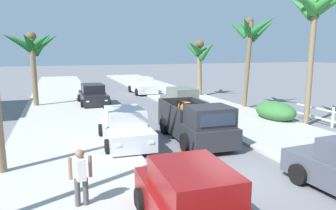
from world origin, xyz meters
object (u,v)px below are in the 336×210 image
object	(u,v)px
car_left_near	(194,204)
pickup_truck	(195,123)
palm_tree_left_mid	(33,46)
car_left_far	(125,128)
pedestrian	(81,175)
car_right_near	(142,86)
palm_tree_right_fore	(200,52)
car_right_mid	(182,100)
hedge_bush	(275,111)
palm_tree_left_back	(316,9)
palm_tree_left_fore	(251,32)
car_left_mid	(93,95)

from	to	relation	value
car_left_near	pickup_truck	bearing A→B (deg)	65.39
pickup_truck	palm_tree_left_mid	size ratio (longest dim) A/B	0.99
pickup_truck	car_left_far	world-z (taller)	pickup_truck
pedestrian	pickup_truck	bearing A→B (deg)	41.72
car_right_near	pedestrian	world-z (taller)	pedestrian
car_left_near	palm_tree_right_fore	distance (m)	21.72
palm_tree_right_fore	pedestrian	xyz separation A→B (m)	(-11.43, -17.45, -2.92)
car_right_mid	hedge_bush	xyz separation A→B (m)	(3.96, -4.44, -0.16)
car_left_near	palm_tree_left_mid	world-z (taller)	palm_tree_left_mid
car_left_far	palm_tree_left_mid	world-z (taller)	palm_tree_left_mid
pickup_truck	car_left_far	distance (m)	3.11
palm_tree_right_fore	palm_tree_left_back	distance (m)	12.35
car_left_far	palm_tree_left_fore	xyz separation A→B (m)	(9.71, 5.31, 4.46)
palm_tree_left_mid	hedge_bush	distance (m)	16.52
palm_tree_left_mid	pedestrian	size ratio (longest dim) A/B	3.33
palm_tree_left_fore	hedge_bush	bearing A→B (deg)	-99.54
car_left_far	palm_tree_right_fore	distance (m)	15.57
car_left_near	car_left_mid	xyz separation A→B (m)	(-0.19, 17.76, 0.00)
pickup_truck	palm_tree_left_back	xyz separation A→B (m)	(6.88, 0.62, 5.25)
car_left_far	palm_tree_right_fore	size ratio (longest dim) A/B	0.88
car_left_mid	car_left_far	size ratio (longest dim) A/B	0.99
car_right_near	palm_tree_left_fore	bearing A→B (deg)	-64.48
palm_tree_left_back	pedestrian	xyz separation A→B (m)	(-12.16, -5.33, -5.15)
car_right_near	palm_tree_left_mid	world-z (taller)	palm_tree_left_mid
car_left_near	hedge_bush	world-z (taller)	car_left_near
car_right_mid	palm_tree_left_mid	distance (m)	10.99
car_right_mid	palm_tree_right_fore	size ratio (longest dim) A/B	0.87
car_left_mid	palm_tree_left_back	bearing A→B (deg)	-45.91
palm_tree_left_mid	hedge_bush	size ratio (longest dim) A/B	1.89
pickup_truck	car_left_far	size ratio (longest dim) A/B	1.22
car_right_near	car_left_mid	bearing A→B (deg)	-135.92
car_left_near	pedestrian	bearing A→B (deg)	138.46
car_left_mid	pedestrian	bearing A→B (deg)	-97.32
car_right_mid	pedestrian	distance (m)	13.55
pickup_truck	car_left_near	bearing A→B (deg)	-114.61
pickup_truck	car_left_mid	distance (m)	11.55
car_right_mid	pedestrian	world-z (taller)	pedestrian
car_right_near	car_left_far	bearing A→B (deg)	-107.56
hedge_bush	palm_tree_left_fore	bearing A→B (deg)	80.46
palm_tree_left_mid	palm_tree_left_back	world-z (taller)	palm_tree_left_back
palm_tree_right_fore	car_left_mid	bearing A→B (deg)	-169.98
palm_tree_left_back	car_right_mid	bearing A→B (deg)	128.48
palm_tree_right_fore	hedge_bush	bearing A→B (deg)	-90.58
pickup_truck	palm_tree_left_back	distance (m)	8.68
palm_tree_left_fore	pedestrian	world-z (taller)	palm_tree_left_fore
pickup_truck	car_left_near	xyz separation A→B (m)	(-3.06, -6.67, -0.10)
palm_tree_left_fore	palm_tree_left_back	xyz separation A→B (m)	(0.22, -5.26, 0.89)
hedge_bush	car_right_near	bearing A→B (deg)	107.01
car_right_near	palm_tree_left_back	distance (m)	17.05
palm_tree_left_fore	palm_tree_right_fore	xyz separation A→B (m)	(-0.51, 6.86, -1.34)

